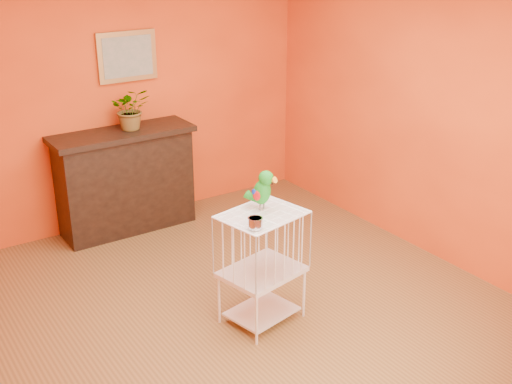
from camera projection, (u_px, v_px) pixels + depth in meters
ground at (250, 307)px, 5.34m from camera, size 4.50×4.50×0.00m
room_shell at (249, 124)px, 4.75m from camera, size 4.50×4.50×4.50m
console_cabinet at (126, 181)px, 6.58m from camera, size 1.43×0.52×1.06m
potted_plant at (131, 113)px, 6.39m from camera, size 0.48×0.51×0.33m
framed_picture at (127, 56)px, 6.39m from camera, size 0.62×0.04×0.50m
birdcage at (262, 266)px, 5.00m from camera, size 0.68×0.58×0.93m
feed_cup at (255, 223)px, 4.58m from camera, size 0.11×0.11×0.08m
parrot at (262, 189)px, 4.86m from camera, size 0.19×0.28×0.32m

